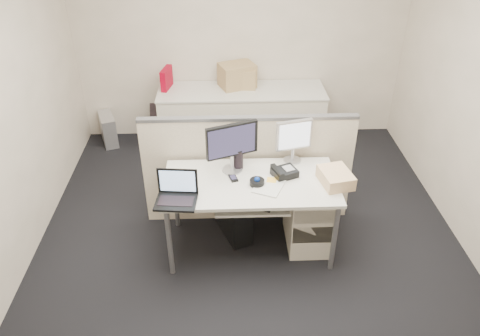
{
  "coord_description": "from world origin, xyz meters",
  "views": [
    {
      "loc": [
        -0.22,
        -3.31,
        3.02
      ],
      "look_at": [
        -0.09,
        0.15,
        0.77
      ],
      "focal_mm": 35.0,
      "sensor_mm": 36.0,
      "label": 1
    }
  ],
  "objects_px": {
    "monitor_main": "(232,148)",
    "desk_phone": "(285,173)",
    "laptop": "(175,190)",
    "desk": "(251,188)"
  },
  "relations": [
    {
      "from": "monitor_main",
      "to": "desk_phone",
      "type": "bearing_deg",
      "value": -33.05
    },
    {
      "from": "laptop",
      "to": "monitor_main",
      "type": "bearing_deg",
      "value": 50.36
    },
    {
      "from": "laptop",
      "to": "desk_phone",
      "type": "distance_m",
      "value": 0.99
    },
    {
      "from": "laptop",
      "to": "desk",
      "type": "bearing_deg",
      "value": 29.95
    },
    {
      "from": "desk",
      "to": "desk_phone",
      "type": "bearing_deg",
      "value": 14.93
    },
    {
      "from": "monitor_main",
      "to": "desk_phone",
      "type": "distance_m",
      "value": 0.51
    },
    {
      "from": "desk",
      "to": "laptop",
      "type": "height_order",
      "value": "laptop"
    },
    {
      "from": "desk",
      "to": "desk_phone",
      "type": "distance_m",
      "value": 0.33
    },
    {
      "from": "desk_phone",
      "to": "desk",
      "type": "bearing_deg",
      "value": 172.62
    },
    {
      "from": "desk",
      "to": "monitor_main",
      "type": "height_order",
      "value": "monitor_main"
    }
  ]
}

